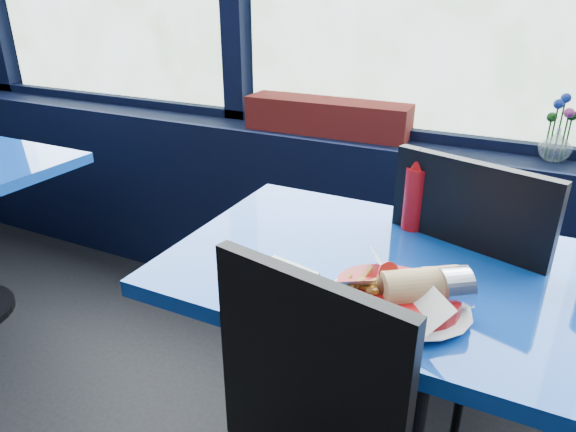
# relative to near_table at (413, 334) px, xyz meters

# --- Properties ---
(window_sill) EXTENTS (5.00, 0.26, 0.80)m
(window_sill) POSITION_rel_near_table_xyz_m (-0.30, 0.87, -0.17)
(window_sill) COLOR black
(window_sill) RESTS_ON ground
(near_table) EXTENTS (1.20, 0.70, 0.75)m
(near_table) POSITION_rel_near_table_xyz_m (0.00, 0.00, 0.00)
(near_table) COLOR black
(near_table) RESTS_ON ground
(chair_near_back) EXTENTS (0.55, 0.55, 0.97)m
(chair_near_back) POSITION_rel_near_table_xyz_m (0.03, 0.30, -0.01)
(chair_near_back) COLOR black
(chair_near_back) RESTS_ON ground
(planter_box) EXTENTS (0.69, 0.19, 0.14)m
(planter_box) POSITION_rel_near_table_xyz_m (-0.60, 0.88, 0.30)
(planter_box) COLOR maroon
(planter_box) RESTS_ON window_sill
(flower_vase) EXTENTS (0.13, 0.14, 0.23)m
(flower_vase) POSITION_rel_near_table_xyz_m (0.25, 0.88, 0.30)
(flower_vase) COLOR silver
(flower_vase) RESTS_ON window_sill
(food_basket) EXTENTS (0.30, 0.30, 0.10)m
(food_basket) POSITION_rel_near_table_xyz_m (-0.00, -0.18, 0.22)
(food_basket) COLOR #A80B0E
(food_basket) RESTS_ON near_table
(ketchup_bottle) EXTENTS (0.06, 0.06, 0.23)m
(ketchup_bottle) POSITION_rel_near_table_xyz_m (-0.08, 0.22, 0.28)
(ketchup_bottle) COLOR #A80B0E
(ketchup_bottle) RESTS_ON near_table
(napkin) EXTENTS (0.17, 0.17, 0.00)m
(napkin) POSITION_rel_near_table_xyz_m (-0.29, -0.17, 0.18)
(napkin) COLOR white
(napkin) RESTS_ON near_table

